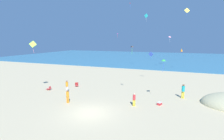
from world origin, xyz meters
The scene contains 19 objects.
ground_plane centered at (0.00, 10.00, 0.00)m, with size 120.00×120.00×0.00m, color #C6B58C.
ocean_water centered at (0.00, 56.07, 0.03)m, with size 120.00×60.00×0.05m, color teal.
beach_chair_far_right centered at (-8.98, 4.82, 0.22)m, with size 0.68×0.61×0.51m.
beach_chair_near_camera centered at (-6.39, 7.83, 0.27)m, with size 0.77×0.81×0.60m.
cooler_box centered at (6.04, 4.46, 0.15)m, with size 0.54×0.61×0.30m.
person_0 centered at (-5.98, 4.81, 0.93)m, with size 0.38×0.38×1.62m.
person_1 centered at (8.45, 7.61, 1.00)m, with size 0.46×0.46×1.74m.
person_2 centered at (3.55, 3.14, 0.82)m, with size 0.38×0.38×1.43m.
person_3 centered at (-3.55, 1.48, 0.87)m, with size 0.37×0.37×1.51m.
kite_orange centered at (8.54, 29.52, 4.60)m, with size 0.79×0.85×1.18m.
kite_pink centered at (5.83, 29.14, 7.68)m, with size 0.81×0.83×1.46m.
kite_lime centered at (-9.73, 3.28, 6.35)m, with size 0.84×0.50×1.57m.
kite_teal centered at (0.54, 26.67, 12.30)m, with size 0.75×0.76×1.71m.
kite_magenta centered at (-5.51, 24.18, 8.34)m, with size 0.45×0.46×0.93m.
kite_blue centered at (3.40, 15.59, 4.54)m, with size 0.88×0.32×1.20m.
kite_yellow centered at (9.07, 28.73, 13.29)m, with size 1.17×0.44×1.77m.
kite_black centered at (2.33, 6.66, 6.11)m, with size 0.39×0.32×1.15m.
kite_green centered at (6.18, 5.65, 4.73)m, with size 0.57×0.66×1.45m.
kite_red centered at (-2.86, 25.21, 15.00)m, with size 0.44×0.46×1.25m.
Camera 1 is at (7.38, -13.73, 6.90)m, focal length 27.42 mm.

